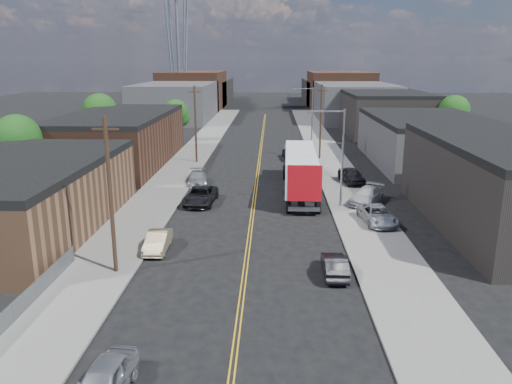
# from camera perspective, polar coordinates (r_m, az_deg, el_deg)

# --- Properties ---
(ground) EXTENTS (260.00, 260.00, 0.00)m
(ground) POSITION_cam_1_polar(r_m,az_deg,el_deg) (80.22, 0.61, 5.45)
(ground) COLOR black
(ground) RESTS_ON ground
(centerline) EXTENTS (0.32, 120.00, 0.01)m
(centerline) POSITION_cam_1_polar(r_m,az_deg,el_deg) (65.48, 0.33, 3.30)
(centerline) COLOR gold
(centerline) RESTS_ON ground
(sidewalk_left) EXTENTS (5.00, 140.00, 0.15)m
(sidewalk_left) POSITION_cam_1_polar(r_m,az_deg,el_deg) (66.38, -7.90, 3.38)
(sidewalk_left) COLOR slate
(sidewalk_left) RESTS_ON ground
(sidewalk_right) EXTENTS (5.00, 140.00, 0.15)m
(sidewalk_right) POSITION_cam_1_polar(r_m,az_deg,el_deg) (65.91, 8.63, 3.27)
(sidewalk_right) COLOR slate
(sidewalk_right) RESTS_ON ground
(warehouse_tan) EXTENTS (12.00, 22.00, 5.60)m
(warehouse_tan) POSITION_cam_1_polar(r_m,az_deg,el_deg) (43.26, -25.26, -0.43)
(warehouse_tan) COLOR brown
(warehouse_tan) RESTS_ON ground
(warehouse_brown) EXTENTS (12.00, 26.00, 6.60)m
(warehouse_brown) POSITION_cam_1_polar(r_m,az_deg,el_deg) (66.84, -15.39, 5.88)
(warehouse_brown) COLOR #47291C
(warehouse_brown) RESTS_ON ground
(industrial_right_b) EXTENTS (14.00, 24.00, 6.10)m
(industrial_right_b) POSITION_cam_1_polar(r_m,az_deg,el_deg) (68.97, 19.05, 5.65)
(industrial_right_b) COLOR #353538
(industrial_right_b) RESTS_ON ground
(industrial_right_c) EXTENTS (14.00, 22.00, 7.60)m
(industrial_right_c) POSITION_cam_1_polar(r_m,az_deg,el_deg) (93.83, 14.50, 8.70)
(industrial_right_c) COLOR black
(industrial_right_c) RESTS_ON ground
(skyline_left_a) EXTENTS (16.00, 30.00, 8.00)m
(skyline_left_a) POSITION_cam_1_polar(r_m,az_deg,el_deg) (116.51, -9.05, 10.21)
(skyline_left_a) COLOR #353538
(skyline_left_a) RESTS_ON ground
(skyline_right_a) EXTENTS (16.00, 30.00, 8.00)m
(skyline_right_a) POSITION_cam_1_polar(r_m,az_deg,el_deg) (115.95, 11.09, 10.10)
(skyline_right_a) COLOR #353538
(skyline_right_a) RESTS_ON ground
(skyline_left_b) EXTENTS (16.00, 26.00, 10.00)m
(skyline_left_b) POSITION_cam_1_polar(r_m,az_deg,el_deg) (141.03, -7.17, 11.47)
(skyline_left_b) COLOR #47291C
(skyline_left_b) RESTS_ON ground
(skyline_right_b) EXTENTS (16.00, 26.00, 10.00)m
(skyline_right_b) POSITION_cam_1_polar(r_m,az_deg,el_deg) (140.56, 9.50, 11.37)
(skyline_right_b) COLOR #47291C
(skyline_right_b) RESTS_ON ground
(skyline_left_c) EXTENTS (16.00, 40.00, 7.00)m
(skyline_left_c) POSITION_cam_1_polar(r_m,az_deg,el_deg) (160.87, -6.05, 11.38)
(skyline_left_c) COLOR black
(skyline_left_c) RESTS_ON ground
(skyline_right_c) EXTENTS (16.00, 40.00, 7.00)m
(skyline_right_c) POSITION_cam_1_polar(r_m,az_deg,el_deg) (160.46, 8.54, 11.29)
(skyline_right_c) COLOR black
(skyline_right_c) RESTS_ON ground
(streetlight_near) EXTENTS (3.39, 0.25, 9.00)m
(streetlight_near) POSITION_cam_1_polar(r_m,az_deg,el_deg) (45.20, 9.38, 4.71)
(streetlight_near) COLOR gray
(streetlight_near) RESTS_ON ground
(streetlight_far) EXTENTS (3.39, 0.25, 9.00)m
(streetlight_far) POSITION_cam_1_polar(r_m,az_deg,el_deg) (79.73, 6.16, 9.17)
(streetlight_far) COLOR gray
(streetlight_far) RESTS_ON ground
(utility_pole_left_near) EXTENTS (1.60, 0.26, 10.00)m
(utility_pole_left_near) POSITION_cam_1_polar(r_m,az_deg,el_deg) (31.77, -16.30, -0.37)
(utility_pole_left_near) COLOR black
(utility_pole_left_near) RESTS_ON ground
(utility_pole_left_far) EXTENTS (1.60, 0.26, 10.00)m
(utility_pole_left_far) POSITION_cam_1_polar(r_m,az_deg,el_deg) (65.36, -6.93, 7.73)
(utility_pole_left_far) COLOR black
(utility_pole_left_far) RESTS_ON ground
(utility_pole_right) EXTENTS (1.60, 0.26, 10.00)m
(utility_pole_right) POSITION_cam_1_polar(r_m,az_deg,el_deg) (67.91, 7.41, 7.99)
(utility_pole_right) COLOR black
(utility_pole_right) RESTS_ON ground
(chainlink_fence) EXTENTS (0.05, 16.00, 1.22)m
(chainlink_fence) POSITION_cam_1_polar(r_m,az_deg,el_deg) (29.00, -26.00, -12.30)
(chainlink_fence) COLOR slate
(chainlink_fence) RESTS_ON ground
(tree_left_near) EXTENTS (4.85, 4.76, 7.91)m
(tree_left_near) POSITION_cam_1_polar(r_m,az_deg,el_deg) (55.95, -25.54, 5.23)
(tree_left_near) COLOR black
(tree_left_near) RESTS_ON ground
(tree_left_mid) EXTENTS (5.10, 5.04, 8.37)m
(tree_left_mid) POSITION_cam_1_polar(r_m,az_deg,el_deg) (78.78, -17.35, 8.63)
(tree_left_mid) COLOR black
(tree_left_mid) RESTS_ON ground
(tree_left_far) EXTENTS (4.35, 4.20, 6.97)m
(tree_left_far) POSITION_cam_1_polar(r_m,az_deg,el_deg) (83.05, -9.13, 8.77)
(tree_left_far) COLOR black
(tree_left_far) RESTS_ON ground
(tree_right_far) EXTENTS (4.85, 4.76, 7.91)m
(tree_right_far) POSITION_cam_1_polar(r_m,az_deg,el_deg) (84.45, 21.71, 8.43)
(tree_right_far) COLOR black
(tree_right_far) RESTS_ON ground
(semi_truck) EXTENTS (3.33, 17.24, 4.51)m
(semi_truck) POSITION_cam_1_polar(r_m,az_deg,el_deg) (51.17, 4.98, 2.88)
(semi_truck) COLOR silver
(semi_truck) RESTS_ON ground
(car_left_a) EXTENTS (2.24, 4.50, 1.47)m
(car_left_a) POSITION_cam_1_polar(r_m,az_deg,el_deg) (22.18, -17.01, -19.95)
(car_left_a) COLOR #B1B3B7
(car_left_a) RESTS_ON ground
(car_left_b) EXTENTS (1.52, 4.15, 1.36)m
(car_left_b) POSITION_cam_1_polar(r_m,az_deg,el_deg) (36.26, -11.17, -5.55)
(car_left_b) COLOR #968462
(car_left_b) RESTS_ON ground
(car_left_c) EXTENTS (2.98, 5.82, 1.57)m
(car_left_c) POSITION_cam_1_polar(r_m,az_deg,el_deg) (47.14, -6.36, -0.43)
(car_left_c) COLOR black
(car_left_c) RESTS_ON ground
(car_left_d) EXTENTS (2.55, 5.02, 1.40)m
(car_left_d) POSITION_cam_1_polar(r_m,az_deg,el_deg) (54.61, -6.71, 1.59)
(car_left_d) COLOR #A1A4A6
(car_left_d) RESTS_ON ground
(car_right_oncoming) EXTENTS (1.46, 4.11, 1.35)m
(car_right_oncoming) POSITION_cam_1_polar(r_m,az_deg,el_deg) (32.01, 8.97, -8.28)
(car_right_oncoming) COLOR black
(car_right_oncoming) RESTS_ON ground
(car_right_lot_a) EXTENTS (2.90, 5.32, 1.42)m
(car_right_lot_a) POSITION_cam_1_polar(r_m,az_deg,el_deg) (42.12, 13.72, -2.54)
(car_right_lot_a) COLOR #B4B8BA
(car_right_lot_a) RESTS_ON sidewalk_right
(car_right_lot_b) EXTENTS (4.30, 5.47, 1.48)m
(car_right_lot_b) POSITION_cam_1_polar(r_m,az_deg,el_deg) (47.62, 12.57, -0.41)
(car_right_lot_b) COLOR silver
(car_right_lot_b) RESTS_ON sidewalk_right
(car_right_lot_c) EXTENTS (2.82, 5.09, 1.64)m
(car_right_lot_c) POSITION_cam_1_polar(r_m,az_deg,el_deg) (55.20, 10.87, 1.86)
(car_right_lot_c) COLOR black
(car_right_lot_c) RESTS_ON sidewalk_right
(car_ahead_truck) EXTENTS (2.77, 5.51, 1.49)m
(car_ahead_truck) POSITION_cam_1_polar(r_m,az_deg,el_deg) (68.24, 4.19, 4.37)
(car_ahead_truck) COLOR black
(car_ahead_truck) RESTS_ON ground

